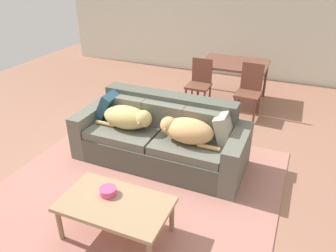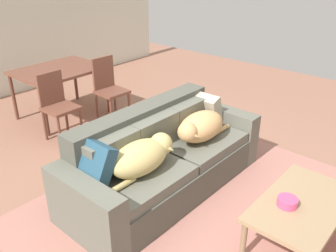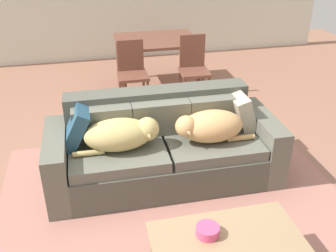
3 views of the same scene
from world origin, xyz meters
name	(u,v)px [view 3 (image 3 of 3)]	position (x,y,z in m)	size (l,w,h in m)	color
ground_plane	(155,180)	(0.00, 0.00, 0.00)	(10.00, 10.00, 0.00)	#9B6954
area_rug	(180,219)	(0.10, -0.62, 0.01)	(3.22, 3.03, 0.01)	#B07365
couch	(163,148)	(0.10, 0.07, 0.33)	(2.26, 0.93, 0.85)	#505146
dog_on_left_cushion	(122,134)	(-0.31, -0.06, 0.61)	(0.80, 0.37, 0.30)	tan
dog_on_right_cushion	(209,126)	(0.51, -0.10, 0.62)	(0.77, 0.37, 0.30)	tan
throw_pillow_by_left_arm	(75,126)	(-0.72, 0.14, 0.64)	(0.12, 0.40, 0.40)	#274E65
throw_pillow_by_right_arm	(241,111)	(0.93, 0.12, 0.63)	(0.15, 0.36, 0.36)	#AEA691
coffee_table	(228,245)	(0.25, -1.36, 0.37)	(1.06, 0.62, 0.42)	#A3845F
bowl_on_coffee_table	(208,231)	(0.13, -1.28, 0.45)	(0.17, 0.17, 0.07)	#EA4C7F
dining_table	(156,44)	(0.53, 2.47, 0.67)	(1.20, 0.93, 0.74)	brown
dining_chair_near_left	(132,70)	(0.06, 1.87, 0.51)	(0.40, 0.40, 0.90)	brown
dining_chair_near_right	(194,66)	(0.93, 1.86, 0.51)	(0.42, 0.42, 0.92)	brown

